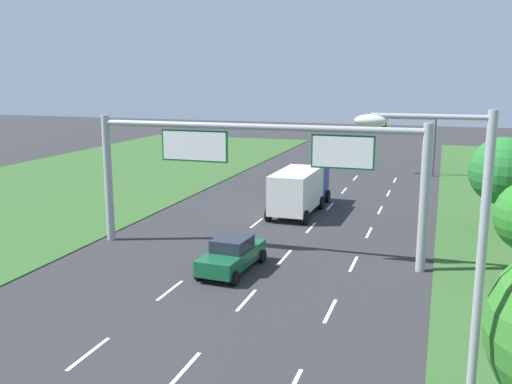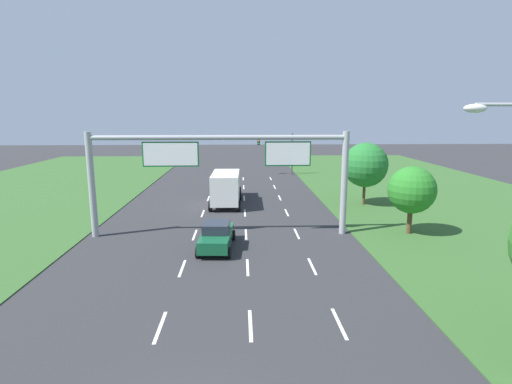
{
  "view_description": "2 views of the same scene",
  "coord_description": "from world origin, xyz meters",
  "px_view_note": "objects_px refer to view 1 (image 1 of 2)",
  "views": [
    {
      "loc": [
        9.04,
        -8.91,
        9.12
      ],
      "look_at": [
        0.44,
        17.25,
        3.45
      ],
      "focal_mm": 40.0,
      "sensor_mm": 36.0,
      "label": 1
    },
    {
      "loc": [
        1.41,
        -8.28,
        8.1
      ],
      "look_at": [
        2.57,
        21.41,
        2.29
      ],
      "focal_mm": 28.0,
      "sensor_mm": 36.0,
      "label": 2
    }
  ],
  "objects_px": {
    "car_lead_silver": "(232,254)",
    "street_lamp": "(458,285)",
    "roadside_tree_far": "(504,171)",
    "sign_gantry": "(254,161)",
    "box_truck": "(300,188)",
    "traffic_light_mast": "(413,134)"
  },
  "relations": [
    {
      "from": "roadside_tree_far",
      "to": "sign_gantry",
      "type": "bearing_deg",
      "value": -145.34
    },
    {
      "from": "sign_gantry",
      "to": "roadside_tree_far",
      "type": "bearing_deg",
      "value": 34.66
    },
    {
      "from": "car_lead_silver",
      "to": "sign_gantry",
      "type": "distance_m",
      "value": 4.94
    },
    {
      "from": "street_lamp",
      "to": "roadside_tree_far",
      "type": "relative_size",
      "value": 1.51
    },
    {
      "from": "car_lead_silver",
      "to": "street_lamp",
      "type": "xyz_separation_m",
      "value": [
        9.59,
        -12.86,
        4.27
      ]
    },
    {
      "from": "traffic_light_mast",
      "to": "street_lamp",
      "type": "relative_size",
      "value": 0.66
    },
    {
      "from": "car_lead_silver",
      "to": "sign_gantry",
      "type": "height_order",
      "value": "sign_gantry"
    },
    {
      "from": "traffic_light_mast",
      "to": "street_lamp",
      "type": "distance_m",
      "value": 42.79
    },
    {
      "from": "box_truck",
      "to": "sign_gantry",
      "type": "relative_size",
      "value": 0.46
    },
    {
      "from": "sign_gantry",
      "to": "box_truck",
      "type": "bearing_deg",
      "value": 89.91
    },
    {
      "from": "car_lead_silver",
      "to": "street_lamp",
      "type": "bearing_deg",
      "value": -49.85
    },
    {
      "from": "roadside_tree_far",
      "to": "street_lamp",
      "type": "bearing_deg",
      "value": -97.11
    },
    {
      "from": "car_lead_silver",
      "to": "sign_gantry",
      "type": "bearing_deg",
      "value": 89.98
    },
    {
      "from": "traffic_light_mast",
      "to": "roadside_tree_far",
      "type": "height_order",
      "value": "roadside_tree_far"
    },
    {
      "from": "box_truck",
      "to": "sign_gantry",
      "type": "height_order",
      "value": "sign_gantry"
    },
    {
      "from": "traffic_light_mast",
      "to": "sign_gantry",
      "type": "bearing_deg",
      "value": -103.17
    },
    {
      "from": "roadside_tree_far",
      "to": "box_truck",
      "type": "bearing_deg",
      "value": 174.25
    },
    {
      "from": "car_lead_silver",
      "to": "street_lamp",
      "type": "relative_size",
      "value": 0.54
    },
    {
      "from": "sign_gantry",
      "to": "traffic_light_mast",
      "type": "bearing_deg",
      "value": 76.83
    },
    {
      "from": "sign_gantry",
      "to": "roadside_tree_far",
      "type": "relative_size",
      "value": 3.06
    },
    {
      "from": "car_lead_silver",
      "to": "box_truck",
      "type": "relative_size",
      "value": 0.58
    },
    {
      "from": "car_lead_silver",
      "to": "box_truck",
      "type": "bearing_deg",
      "value": 92.61
    }
  ]
}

